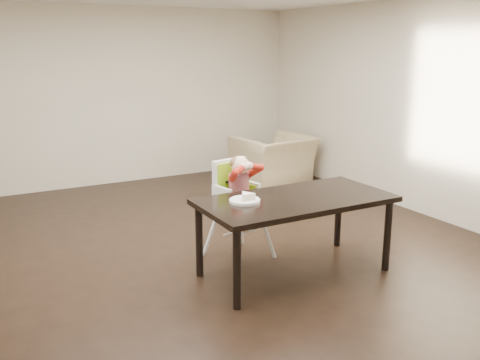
% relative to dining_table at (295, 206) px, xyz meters
% --- Properties ---
extents(ground, '(7.00, 7.00, 0.00)m').
position_rel_dining_table_xyz_m(ground, '(-0.49, 0.74, -0.67)').
color(ground, black).
rests_on(ground, ground).
extents(room_walls, '(6.02, 7.02, 2.71)m').
position_rel_dining_table_xyz_m(room_walls, '(-0.49, 0.74, 1.18)').
color(room_walls, beige).
rests_on(room_walls, ground).
extents(dining_table, '(1.80, 0.90, 0.75)m').
position_rel_dining_table_xyz_m(dining_table, '(0.00, 0.00, 0.00)').
color(dining_table, black).
rests_on(dining_table, ground).
extents(high_chair, '(0.52, 0.52, 1.06)m').
position_rel_dining_table_xyz_m(high_chair, '(-0.27, 0.64, 0.08)').
color(high_chair, white).
rests_on(high_chair, ground).
extents(plate, '(0.37, 0.37, 0.08)m').
position_rel_dining_table_xyz_m(plate, '(-0.48, 0.10, 0.11)').
color(plate, white).
rests_on(plate, dining_table).
extents(armchair, '(1.21, 0.87, 0.98)m').
position_rel_dining_table_xyz_m(armchair, '(1.71, 3.09, -0.18)').
color(armchair, tan).
rests_on(armchair, ground).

